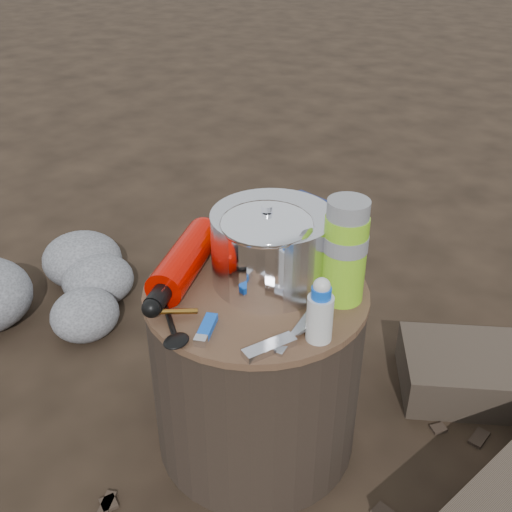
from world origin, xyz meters
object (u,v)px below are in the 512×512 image
Objects in this scene: camping_pot at (267,251)px; fuel_bottle at (185,261)px; thermos at (345,252)px; travel_mug at (333,253)px; stump at (256,368)px.

fuel_bottle is (-0.16, -0.06, -0.05)m from camping_pot.
thermos is at bearing 24.96° from camping_pot.
thermos is (0.13, 0.06, 0.02)m from camping_pot.
camping_pot is 0.18m from fuel_bottle.
fuel_bottle is at bearing -145.31° from travel_mug.
travel_mug is (-0.05, 0.05, -0.04)m from thermos.
travel_mug reaches higher than fuel_bottle.
travel_mug is at bearing 51.09° from stump.
camping_pot reaches higher than travel_mug.
thermos is (0.15, 0.07, 0.30)m from stump.
thermos reaches higher than fuel_bottle.
stump is 2.16× the size of thermos.
thermos is 1.74× the size of travel_mug.
camping_pot reaches higher than fuel_bottle.
travel_mug is (0.24, 0.17, 0.02)m from fuel_bottle.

